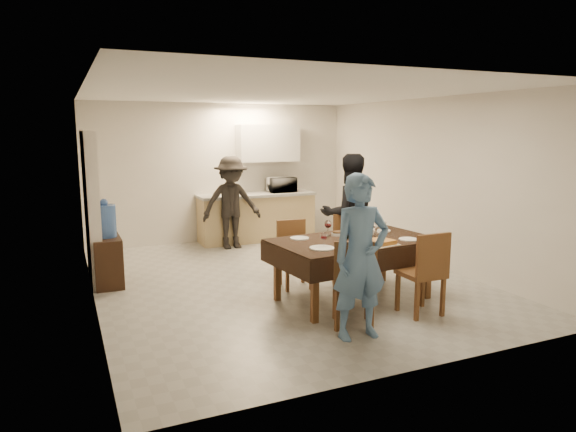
% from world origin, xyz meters
% --- Properties ---
extents(floor, '(5.00, 6.00, 0.02)m').
position_xyz_m(floor, '(0.00, 0.00, 0.00)').
color(floor, '#A2A19D').
rests_on(floor, ground).
extents(ceiling, '(5.00, 6.00, 0.02)m').
position_xyz_m(ceiling, '(0.00, 0.00, 2.60)').
color(ceiling, white).
rests_on(ceiling, wall_back).
extents(wall_back, '(5.00, 0.02, 2.60)m').
position_xyz_m(wall_back, '(0.00, 3.00, 1.30)').
color(wall_back, silver).
rests_on(wall_back, floor).
extents(wall_front, '(5.00, 0.02, 2.60)m').
position_xyz_m(wall_front, '(0.00, -3.00, 1.30)').
color(wall_front, silver).
rests_on(wall_front, floor).
extents(wall_left, '(0.02, 6.00, 2.60)m').
position_xyz_m(wall_left, '(-2.50, 0.00, 1.30)').
color(wall_left, silver).
rests_on(wall_left, floor).
extents(wall_right, '(0.02, 6.00, 2.60)m').
position_xyz_m(wall_right, '(2.50, 0.00, 1.30)').
color(wall_right, silver).
rests_on(wall_right, floor).
extents(stub_partition, '(0.15, 1.40, 2.10)m').
position_xyz_m(stub_partition, '(-2.42, 1.20, 1.05)').
color(stub_partition, beige).
rests_on(stub_partition, floor).
extents(kitchen_base_cabinet, '(2.20, 0.60, 0.86)m').
position_xyz_m(kitchen_base_cabinet, '(0.60, 2.68, 0.43)').
color(kitchen_base_cabinet, tan).
rests_on(kitchen_base_cabinet, floor).
extents(kitchen_worktop, '(2.24, 0.64, 0.05)m').
position_xyz_m(kitchen_worktop, '(0.60, 2.68, 0.89)').
color(kitchen_worktop, '#9E9D99').
rests_on(kitchen_worktop, kitchen_base_cabinet).
extents(upper_cabinet, '(1.20, 0.34, 0.70)m').
position_xyz_m(upper_cabinet, '(0.90, 2.82, 1.85)').
color(upper_cabinet, silver).
rests_on(upper_cabinet, wall_back).
extents(dining_table, '(2.09, 1.35, 0.77)m').
position_xyz_m(dining_table, '(0.48, -1.10, 0.74)').
color(dining_table, black).
rests_on(dining_table, floor).
extents(chair_near_left, '(0.59, 0.61, 0.53)m').
position_xyz_m(chair_near_left, '(0.03, -1.94, 0.60)').
color(chair_near_left, brown).
rests_on(chair_near_left, floor).
extents(chair_near_right, '(0.45, 0.45, 0.53)m').
position_xyz_m(chair_near_right, '(0.93, -1.94, 0.60)').
color(chair_near_right, brown).
rests_on(chair_near_right, floor).
extents(chair_far_left, '(0.45, 0.45, 0.49)m').
position_xyz_m(chair_far_left, '(0.03, -0.43, 0.55)').
color(chair_far_left, brown).
rests_on(chair_far_left, floor).
extents(chair_far_right, '(0.44, 0.44, 0.50)m').
position_xyz_m(chair_far_right, '(0.93, -0.43, 0.57)').
color(chair_far_right, brown).
rests_on(chair_far_right, floor).
extents(console, '(0.36, 0.72, 0.67)m').
position_xyz_m(console, '(-2.28, 0.80, 0.33)').
color(console, '#321E10').
rests_on(console, floor).
extents(water_jug, '(0.29, 0.29, 0.44)m').
position_xyz_m(water_jug, '(-2.28, 0.80, 0.89)').
color(water_jug, '#4976D1').
rests_on(water_jug, console).
extents(wine_bottle, '(0.08, 0.08, 0.31)m').
position_xyz_m(wine_bottle, '(0.43, -1.05, 0.93)').
color(wine_bottle, black).
rests_on(wine_bottle, dining_table).
extents(water_pitcher, '(0.13, 0.13, 0.20)m').
position_xyz_m(water_pitcher, '(0.83, -1.15, 0.87)').
color(water_pitcher, white).
rests_on(water_pitcher, dining_table).
extents(savoury_tart, '(0.49, 0.41, 0.05)m').
position_xyz_m(savoury_tart, '(0.58, -1.48, 0.80)').
color(savoury_tart, '#D08A3D').
rests_on(savoury_tart, dining_table).
extents(salad_bowl, '(0.20, 0.20, 0.08)m').
position_xyz_m(salad_bowl, '(0.78, -0.92, 0.81)').
color(salad_bowl, white).
rests_on(salad_bowl, dining_table).
extents(mushroom_dish, '(0.19, 0.19, 0.03)m').
position_xyz_m(mushroom_dish, '(0.43, -0.82, 0.79)').
color(mushroom_dish, white).
rests_on(mushroom_dish, dining_table).
extents(wine_glass_a, '(0.08, 0.08, 0.18)m').
position_xyz_m(wine_glass_a, '(-0.07, -1.35, 0.86)').
color(wine_glass_a, white).
rests_on(wine_glass_a, dining_table).
extents(wine_glass_b, '(0.09, 0.09, 0.19)m').
position_xyz_m(wine_glass_b, '(1.03, -0.85, 0.87)').
color(wine_glass_b, white).
rests_on(wine_glass_b, dining_table).
extents(wine_glass_c, '(0.09, 0.09, 0.21)m').
position_xyz_m(wine_glass_c, '(0.28, -0.80, 0.88)').
color(wine_glass_c, white).
rests_on(wine_glass_c, dining_table).
extents(plate_near_left, '(0.28, 0.28, 0.02)m').
position_xyz_m(plate_near_left, '(-0.12, -1.40, 0.78)').
color(plate_near_left, white).
rests_on(plate_near_left, dining_table).
extents(plate_near_right, '(0.24, 0.24, 0.01)m').
position_xyz_m(plate_near_right, '(1.08, -1.40, 0.78)').
color(plate_near_right, white).
rests_on(plate_near_right, dining_table).
extents(plate_far_left, '(0.23, 0.23, 0.01)m').
position_xyz_m(plate_far_left, '(-0.12, -0.80, 0.78)').
color(plate_far_left, white).
rests_on(plate_far_left, dining_table).
extents(plate_far_right, '(0.26, 0.26, 0.01)m').
position_xyz_m(plate_far_right, '(1.08, -0.80, 0.78)').
color(plate_far_right, white).
rests_on(plate_far_right, dining_table).
extents(microwave, '(0.52, 0.35, 0.29)m').
position_xyz_m(microwave, '(1.12, 2.68, 1.05)').
color(microwave, silver).
rests_on(microwave, kitchen_worktop).
extents(person_near, '(0.63, 0.42, 1.69)m').
position_xyz_m(person_near, '(-0.07, -2.15, 0.84)').
color(person_near, '#4F73A0').
rests_on(person_near, floor).
extents(person_far, '(0.96, 0.81, 1.77)m').
position_xyz_m(person_far, '(1.03, -0.05, 0.89)').
color(person_far, black).
rests_on(person_far, floor).
extents(person_kitchen, '(1.07, 0.61, 1.65)m').
position_xyz_m(person_kitchen, '(-0.04, 2.23, 0.82)').
color(person_kitchen, black).
rests_on(person_kitchen, floor).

